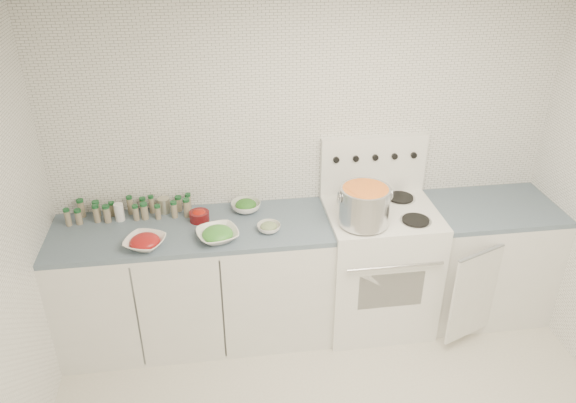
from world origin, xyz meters
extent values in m
cube|color=white|center=(0.00, 1.51, 1.25)|extent=(3.50, 0.02, 2.50)
cube|color=white|center=(0.00, 0.00, 2.51)|extent=(3.50, 3.00, 0.02)
cube|color=white|center=(-0.82, 1.19, 0.43)|extent=(1.85, 0.62, 0.86)
cube|color=#4C5C72|center=(-0.82, 1.19, 0.88)|extent=(1.85, 0.62, 0.03)
cube|color=white|center=(0.48, 1.18, 0.46)|extent=(0.76, 0.65, 0.92)
cube|color=black|center=(0.48, 0.86, 0.50)|extent=(0.45, 0.01, 0.28)
cylinder|color=silver|center=(0.48, 0.82, 0.72)|extent=(0.65, 0.02, 0.02)
cube|color=white|center=(0.48, 1.18, 0.93)|extent=(0.76, 0.65, 0.01)
cube|color=white|center=(0.48, 1.47, 1.15)|extent=(0.76, 0.06, 0.43)
cylinder|color=silver|center=(0.30, 1.02, 0.94)|extent=(0.21, 0.21, 0.01)
cylinder|color=black|center=(0.30, 1.02, 0.94)|extent=(0.18, 0.18, 0.01)
cylinder|color=silver|center=(0.66, 1.02, 0.94)|extent=(0.21, 0.21, 0.01)
cylinder|color=black|center=(0.66, 1.02, 0.94)|extent=(0.18, 0.18, 0.01)
cylinder|color=silver|center=(0.30, 1.33, 0.94)|extent=(0.21, 0.21, 0.01)
cylinder|color=black|center=(0.30, 1.33, 0.94)|extent=(0.18, 0.18, 0.01)
cylinder|color=silver|center=(0.66, 1.33, 0.94)|extent=(0.21, 0.21, 0.01)
cylinder|color=black|center=(0.66, 1.33, 0.94)|extent=(0.18, 0.18, 0.01)
cylinder|color=black|center=(0.20, 1.44, 1.22)|extent=(0.04, 0.02, 0.04)
cylinder|color=black|center=(0.34, 1.44, 1.22)|extent=(0.04, 0.02, 0.04)
cylinder|color=black|center=(0.48, 1.44, 1.22)|extent=(0.04, 0.02, 0.04)
cylinder|color=black|center=(0.62, 1.44, 1.22)|extent=(0.04, 0.02, 0.04)
cylinder|color=black|center=(0.76, 1.44, 1.22)|extent=(0.04, 0.02, 0.04)
cube|color=white|center=(1.30, 1.19, 0.43)|extent=(0.89, 0.62, 0.86)
cube|color=#4C5C72|center=(1.30, 1.19, 0.88)|extent=(0.89, 0.62, 0.03)
cube|color=white|center=(1.06, 0.81, 0.43)|extent=(0.38, 0.17, 0.70)
cylinder|color=silver|center=(0.30, 1.03, 1.07)|extent=(0.33, 0.33, 0.25)
cylinder|color=orange|center=(0.30, 1.03, 1.18)|extent=(0.30, 0.30, 0.03)
torus|color=silver|center=(0.13, 1.03, 1.15)|extent=(0.01, 0.08, 0.08)
torus|color=silver|center=(0.47, 1.03, 1.15)|extent=(0.01, 0.08, 0.08)
imported|color=white|center=(-1.10, 1.00, 0.93)|extent=(0.32, 0.32, 0.06)
ellipsoid|color=#A80E1D|center=(-1.10, 1.00, 0.94)|extent=(0.18, 0.18, 0.08)
imported|color=white|center=(-0.65, 1.03, 0.93)|extent=(0.32, 0.32, 0.06)
ellipsoid|color=green|center=(-0.65, 1.03, 0.95)|extent=(0.19, 0.19, 0.08)
imported|color=white|center=(-0.44, 1.37, 0.93)|extent=(0.22, 0.22, 0.06)
ellipsoid|color=#295F1B|center=(-0.44, 1.37, 0.95)|extent=(0.15, 0.15, 0.07)
imported|color=white|center=(-0.32, 1.08, 0.92)|extent=(0.17, 0.17, 0.05)
ellipsoid|color=#26461C|center=(-0.32, 1.08, 0.94)|extent=(0.11, 0.11, 0.05)
cylinder|color=#570F11|center=(-0.76, 1.28, 0.93)|extent=(0.13, 0.13, 0.07)
ellipsoid|color=#A6130B|center=(-0.76, 1.28, 0.96)|extent=(0.10, 0.10, 0.05)
cylinder|color=white|center=(-1.30, 1.36, 0.96)|extent=(0.06, 0.06, 0.12)
cylinder|color=#B7B39B|center=(-1.01, 1.43, 0.95)|extent=(0.11, 0.11, 0.11)
cylinder|color=gray|center=(-1.56, 1.45, 0.96)|extent=(0.05, 0.05, 0.11)
cylinder|color=#154C24|center=(-1.56, 1.45, 1.02)|extent=(0.05, 0.05, 0.02)
cylinder|color=gray|center=(-1.46, 1.44, 0.95)|extent=(0.05, 0.05, 0.10)
cylinder|color=#154C24|center=(-1.46, 1.44, 1.01)|extent=(0.05, 0.05, 0.02)
cylinder|color=gray|center=(-1.35, 1.43, 0.94)|extent=(0.04, 0.04, 0.09)
cylinder|color=#154C24|center=(-1.35, 1.43, 1.00)|extent=(0.04, 0.04, 0.02)
cylinder|color=gray|center=(-1.23, 1.44, 0.96)|extent=(0.04, 0.04, 0.12)
cylinder|color=#154C24|center=(-1.23, 1.44, 1.03)|extent=(0.04, 0.04, 0.02)
cylinder|color=gray|center=(-1.15, 1.44, 0.95)|extent=(0.04, 0.04, 0.10)
cylinder|color=#154C24|center=(-1.15, 1.44, 1.01)|extent=(0.04, 0.04, 0.02)
cylinder|color=gray|center=(-1.09, 1.43, 0.96)|extent=(0.04, 0.04, 0.11)
cylinder|color=#154C24|center=(-1.09, 1.43, 1.02)|extent=(0.04, 0.04, 0.02)
cylinder|color=gray|center=(-0.91, 1.44, 0.95)|extent=(0.05, 0.05, 0.09)
cylinder|color=#154C24|center=(-0.91, 1.44, 1.00)|extent=(0.05, 0.05, 0.02)
cylinder|color=gray|center=(-0.84, 1.45, 0.95)|extent=(0.04, 0.04, 0.10)
cylinder|color=#154C24|center=(-0.84, 1.45, 1.01)|extent=(0.04, 0.04, 0.02)
cylinder|color=gray|center=(-1.56, 1.35, 0.95)|extent=(0.04, 0.04, 0.09)
cylinder|color=#154C24|center=(-1.56, 1.35, 1.00)|extent=(0.05, 0.05, 0.02)
cylinder|color=gray|center=(-1.45, 1.36, 0.95)|extent=(0.04, 0.04, 0.11)
cylinder|color=#154C24|center=(-1.45, 1.36, 1.02)|extent=(0.05, 0.05, 0.02)
cylinder|color=gray|center=(-1.38, 1.35, 0.95)|extent=(0.05, 0.05, 0.11)
cylinder|color=#154C24|center=(-1.38, 1.35, 1.02)|extent=(0.05, 0.05, 0.02)
cylinder|color=gray|center=(-1.19, 1.35, 0.95)|extent=(0.04, 0.04, 0.09)
cylinder|color=#154C24|center=(-1.19, 1.35, 1.00)|extent=(0.04, 0.04, 0.02)
cylinder|color=gray|center=(-1.13, 1.36, 0.95)|extent=(0.05, 0.05, 0.10)
cylinder|color=#154C24|center=(-1.13, 1.36, 1.01)|extent=(0.05, 0.05, 0.02)
cylinder|color=gray|center=(-1.04, 1.34, 0.94)|extent=(0.04, 0.04, 0.09)
cylinder|color=#154C24|center=(-1.04, 1.34, 1.00)|extent=(0.04, 0.04, 0.02)
cylinder|color=gray|center=(-0.93, 1.35, 0.95)|extent=(0.04, 0.04, 0.10)
cylinder|color=#154C24|center=(-0.93, 1.35, 1.01)|extent=(0.04, 0.04, 0.02)
cylinder|color=gray|center=(-0.85, 1.35, 0.96)|extent=(0.05, 0.05, 0.12)
cylinder|color=#154C24|center=(-0.85, 1.35, 1.03)|extent=(0.05, 0.05, 0.02)
cylinder|color=gray|center=(-1.63, 1.34, 0.95)|extent=(0.04, 0.04, 0.11)
cylinder|color=#154C24|center=(-1.63, 1.34, 1.02)|extent=(0.04, 0.04, 0.02)
camera|label=1|loc=(-0.63, -2.04, 2.85)|focal=35.00mm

